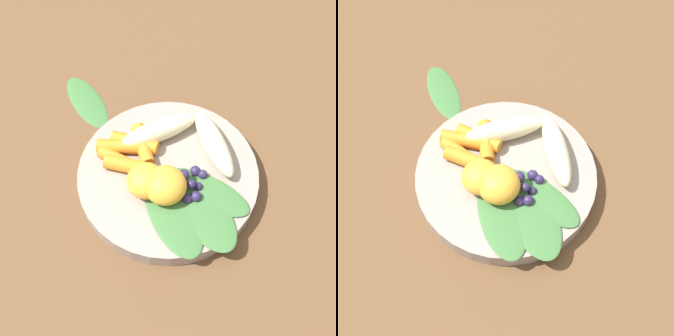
{
  "view_description": "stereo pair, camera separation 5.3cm",
  "coord_description": "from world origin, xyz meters",
  "views": [
    {
      "loc": [
        0.06,
        0.29,
        0.52
      ],
      "look_at": [
        0.0,
        0.0,
        0.04
      ],
      "focal_mm": 47.82,
      "sensor_mm": 36.0,
      "label": 1
    },
    {
      "loc": [
        0.01,
        0.3,
        0.52
      ],
      "look_at": [
        0.0,
        0.0,
        0.04
      ],
      "focal_mm": 47.82,
      "sensor_mm": 36.0,
      "label": 2
    }
  ],
  "objects": [
    {
      "name": "carrot_mid_right",
      "position": [
        0.05,
        -0.05,
        0.04
      ],
      "size": [
        0.07,
        0.03,
        0.02
      ],
      "primitive_type": "cylinder",
      "rotation": [
        0.0,
        1.57,
        6.05
      ],
      "color": "orange",
      "rests_on": "bowl"
    },
    {
      "name": "kale_leaf_right",
      "position": [
        -0.03,
        0.07,
        0.03
      ],
      "size": [
        0.09,
        0.13,
        0.0
      ],
      "primitive_type": "ellipsoid",
      "rotation": [
        0.0,
        0.0,
        8.17
      ],
      "color": "#3D7038",
      "rests_on": "bowl"
    },
    {
      "name": "bowl",
      "position": [
        0.0,
        0.0,
        0.01
      ],
      "size": [
        0.24,
        0.24,
        0.03
      ],
      "primitive_type": "cylinder",
      "color": "gray",
      "rests_on": "ground_plane"
    },
    {
      "name": "carrot_front",
      "position": [
        0.03,
        -0.04,
        0.03
      ],
      "size": [
        0.02,
        0.06,
        0.02
      ],
      "primitive_type": "cylinder",
      "rotation": [
        0.0,
        1.57,
        4.77
      ],
      "color": "orange",
      "rests_on": "bowl"
    },
    {
      "name": "carrot_mid_left",
      "position": [
        0.04,
        -0.05,
        0.03
      ],
      "size": [
        0.06,
        0.05,
        0.02
      ],
      "primitive_type": "cylinder",
      "rotation": [
        0.0,
        1.57,
        5.78
      ],
      "color": "orange",
      "rests_on": "bowl"
    },
    {
      "name": "kale_leaf_stray",
      "position": [
        0.09,
        -0.16,
        0.0
      ],
      "size": [
        0.08,
        0.12,
        0.01
      ],
      "primitive_type": "ellipsoid",
      "rotation": [
        0.0,
        0.0,
        5.05
      ],
      "color": "#3D7038",
      "rests_on": "ground_plane"
    },
    {
      "name": "kale_leaf_rear",
      "position": [
        -0.04,
        0.04,
        0.03
      ],
      "size": [
        0.12,
        0.11,
        0.0
      ],
      "primitive_type": "ellipsoid",
      "rotation": [
        0.0,
        0.0,
        8.69
      ],
      "color": "#3D7038",
      "rests_on": "bowl"
    },
    {
      "name": "banana_peeled_left",
      "position": [
        -0.0,
        -0.06,
        0.04
      ],
      "size": [
        0.11,
        0.05,
        0.03
      ],
      "primitive_type": "ellipsoid",
      "rotation": [
        0.0,
        0.0,
        6.52
      ],
      "color": "beige",
      "rests_on": "bowl"
    },
    {
      "name": "orange_segment_far",
      "position": [
        0.03,
        0.02,
        0.04
      ],
      "size": [
        0.05,
        0.05,
        0.04
      ],
      "primitive_type": "ellipsoid",
      "color": "#F4A833",
      "rests_on": "bowl"
    },
    {
      "name": "kale_leaf_left",
      "position": [
        0.01,
        0.06,
        0.03
      ],
      "size": [
        0.08,
        0.14,
        0.0
      ],
      "primitive_type": "ellipsoid",
      "rotation": [
        0.0,
        0.0,
        8.03
      ],
      "color": "#3D7038",
      "rests_on": "bowl"
    },
    {
      "name": "blueberry_pile",
      "position": [
        -0.03,
        0.03,
        0.04
      ],
      "size": [
        0.04,
        0.05,
        0.03
      ],
      "color": "#2D234C",
      "rests_on": "bowl"
    },
    {
      "name": "orange_segment_near",
      "position": [
        0.01,
        0.03,
        0.05
      ],
      "size": [
        0.05,
        0.05,
        0.04
      ],
      "primitive_type": "ellipsoid",
      "color": "#F4A833",
      "rests_on": "bowl"
    },
    {
      "name": "ground_plane",
      "position": [
        0.0,
        0.0,
        0.0
      ],
      "size": [
        2.4,
        2.4,
        0.0
      ],
      "primitive_type": "plane",
      "color": "brown"
    },
    {
      "name": "carrot_small",
      "position": [
        0.05,
        -0.02,
        0.04
      ],
      "size": [
        0.06,
        0.04,
        0.02
      ],
      "primitive_type": "cylinder",
      "rotation": [
        0.0,
        1.57,
        5.84
      ],
      "color": "orange",
      "rests_on": "bowl"
    },
    {
      "name": "carrot_rear",
      "position": [
        0.06,
        -0.03,
        0.03
      ],
      "size": [
        0.05,
        0.05,
        0.02
      ],
      "primitive_type": "cylinder",
      "rotation": [
        0.0,
        1.57,
        5.57
      ],
      "color": "orange",
      "rests_on": "bowl"
    },
    {
      "name": "banana_peeled_right",
      "position": [
        -0.07,
        -0.02,
        0.04
      ],
      "size": [
        0.04,
        0.11,
        0.03
      ],
      "primitive_type": "ellipsoid",
      "rotation": [
        0.0,
        0.0,
        4.85
      ],
      "color": "beige",
      "rests_on": "bowl"
    }
  ]
}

